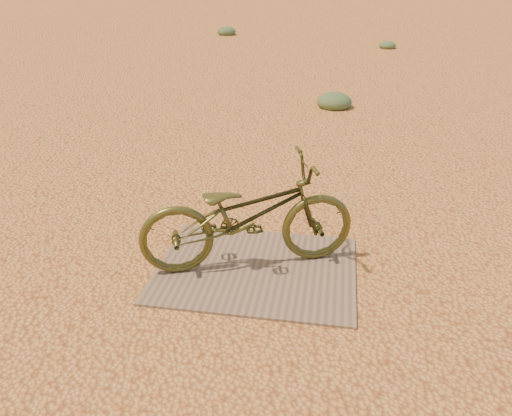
# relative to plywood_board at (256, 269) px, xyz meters

# --- Properties ---
(ground) EXTENTS (120.00, 120.00, 0.00)m
(ground) POSITION_rel_plywood_board_xyz_m (0.38, 0.25, -0.01)
(ground) COLOR tan
(ground) RESTS_ON ground
(plywood_board) EXTENTS (1.64, 1.27, 0.02)m
(plywood_board) POSITION_rel_plywood_board_xyz_m (0.00, 0.00, 0.00)
(plywood_board) COLOR #766150
(plywood_board) RESTS_ON ground
(bicycle) EXTENTS (1.86, 1.19, 0.93)m
(bicycle) POSITION_rel_plywood_board_xyz_m (-0.08, 0.05, 0.47)
(bicycle) COLOR #45471E
(bicycle) RESTS_ON plywood_board
(kale_a) EXTENTS (0.62, 0.62, 0.34)m
(kale_a) POSITION_rel_plywood_board_xyz_m (0.50, 5.41, -0.01)
(kale_a) COLOR #4B613E
(kale_a) RESTS_ON ground
(kale_b) EXTENTS (0.50, 0.50, 0.27)m
(kale_b) POSITION_rel_plywood_board_xyz_m (1.91, 12.54, -0.01)
(kale_b) COLOR #4B613E
(kale_b) RESTS_ON ground
(kale_c) EXTENTS (0.66, 0.66, 0.36)m
(kale_c) POSITION_rel_plywood_board_xyz_m (-3.54, 14.79, -0.01)
(kale_c) COLOR #4B613E
(kale_c) RESTS_ON ground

